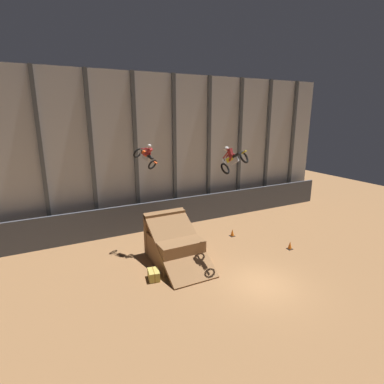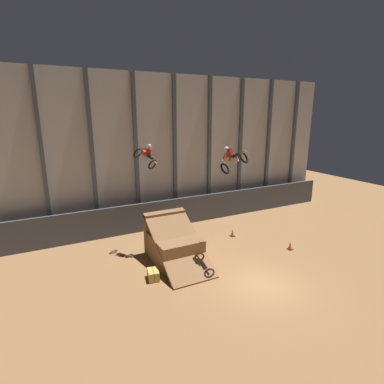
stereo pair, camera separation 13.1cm
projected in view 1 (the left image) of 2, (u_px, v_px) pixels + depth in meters
ground_plane at (262, 284)px, 16.83m from camera, size 60.00×60.00×0.00m
arena_back_wall at (174, 151)px, 25.54m from camera, size 32.00×0.40×12.46m
lower_barrier at (181, 211)px, 25.69m from camera, size 31.36×0.20×2.36m
dirt_ramp at (173, 244)px, 19.57m from camera, size 2.90×5.06×3.02m
rider_bike_left_air at (146, 156)px, 19.45m from camera, size 1.47×1.82×1.69m
rider_bike_right_air at (233, 159)px, 17.02m from camera, size 1.40×1.82×1.67m
traffic_cone_near_ramp at (232, 233)px, 23.40m from camera, size 0.36×0.36×0.58m
traffic_cone_arena_edge at (290, 245)px, 21.16m from camera, size 0.36×0.36×0.58m
hay_bale_trackside at (154, 275)px, 17.30m from camera, size 0.76×1.00×0.57m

